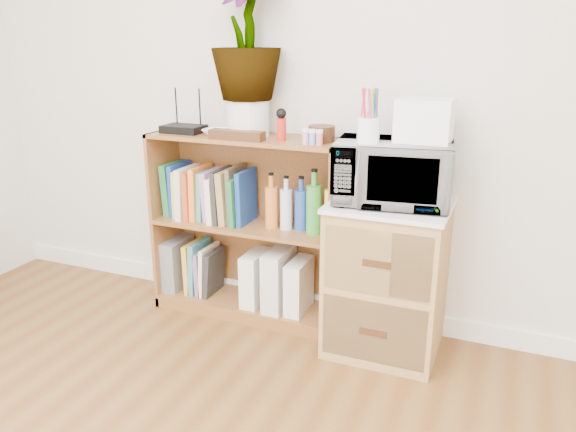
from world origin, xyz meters
The scene contains 21 objects.
skirting_board centered at (0.00, 2.24, 0.05)m, with size 4.00×0.02×0.10m, color white.
bookshelf centered at (-0.35, 2.10, 0.47)m, with size 1.00×0.30×0.95m, color brown.
wicker_unit centered at (0.40, 2.02, 0.35)m, with size 0.50×0.45×0.70m, color #9E7542.
microwave centered at (0.40, 2.02, 0.86)m, with size 0.49×0.33×0.27m, color white.
pen_cup centered at (0.30, 1.94, 1.04)m, with size 0.09×0.09×0.10m, color white.
small_appliance centered at (0.51, 2.06, 1.08)m, with size 0.23×0.19×0.18m, color white.
router centered at (-0.69, 2.08, 0.97)m, with size 0.21×0.14×0.04m, color black.
white_bowl centered at (-0.50, 2.07, 0.97)m, with size 0.13×0.13×0.03m, color white.
plant_pot centered at (-0.34, 2.12, 1.04)m, with size 0.21×0.21×0.17m, color silver.
potted_plant centered at (-0.34, 2.12, 1.42)m, with size 0.34×0.34×0.60m, color #2E7533.
trinket_box centered at (-0.35, 2.00, 0.97)m, with size 0.27×0.07×0.04m, color #341A0E.
kokeshi_doll centered at (-0.14, 2.06, 1.00)m, with size 0.05×0.05×0.10m, color #B42416.
wooden_bowl centered at (0.04, 2.11, 0.99)m, with size 0.12×0.12×0.07m, color #371C0F.
paint_jars centered at (0.03, 2.01, 0.98)m, with size 0.10×0.04×0.05m, color pink.
file_box centered at (-0.79, 2.10, 0.21)m, with size 0.08×0.22×0.28m, color slate.
magazine_holder_left centered at (-0.30, 2.09, 0.21)m, with size 0.09×0.22×0.28m, color white.
magazine_holder_mid centered at (-0.17, 2.09, 0.23)m, with size 0.10×0.25×0.31m, color silver.
magazine_holder_right centered at (-0.06, 2.09, 0.21)m, with size 0.09×0.22×0.27m, color white.
cookbooks centered at (-0.58, 2.10, 0.63)m, with size 0.47×0.20×0.29m.
liquor_bottles centered at (-0.01, 2.10, 0.64)m, with size 0.45×0.07×0.31m.
lower_books centered at (-0.62, 2.10, 0.20)m, with size 0.17×0.19×0.29m.
Camera 1 is at (0.89, -0.34, 1.41)m, focal length 35.00 mm.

